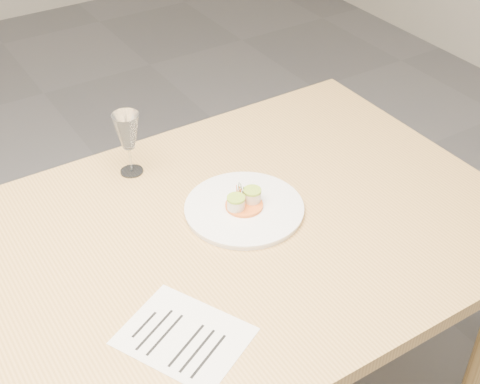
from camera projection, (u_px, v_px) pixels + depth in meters
dining_table at (53, 326)px, 1.51m from camera, size 2.40×1.00×0.75m
dinner_plate at (244, 208)px, 1.73m from camera, size 0.31×0.31×0.08m
recipe_sheet at (184, 336)px, 1.40m from camera, size 0.29×0.32×0.00m
wine_glass_2 at (127, 133)px, 1.80m from camera, size 0.07×0.07×0.19m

